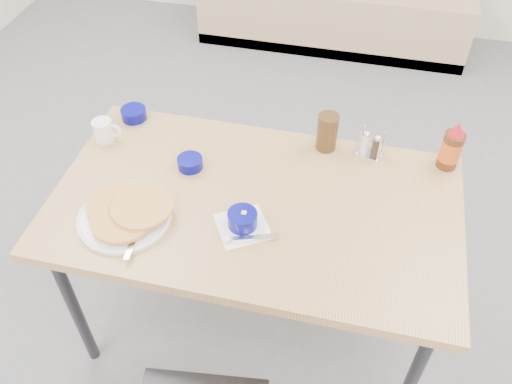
% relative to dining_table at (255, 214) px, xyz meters
% --- Properties ---
extents(ground, '(6.00, 6.00, 0.00)m').
position_rel_dining_table_xyz_m(ground, '(0.00, -0.25, -0.70)').
color(ground, slate).
rests_on(ground, ground).
extents(dining_table, '(1.40, 0.80, 0.76)m').
position_rel_dining_table_xyz_m(dining_table, '(0.00, 0.00, 0.00)').
color(dining_table, tan).
rests_on(dining_table, ground).
extents(pancake_plate, '(0.32, 0.33, 0.06)m').
position_rel_dining_table_xyz_m(pancake_plate, '(-0.40, -0.17, 0.08)').
color(pancake_plate, white).
rests_on(pancake_plate, dining_table).
extents(coffee_mug, '(0.11, 0.07, 0.08)m').
position_rel_dining_table_xyz_m(coffee_mug, '(-0.64, 0.19, 0.11)').
color(coffee_mug, white).
rests_on(coffee_mug, dining_table).
extents(grits_setting, '(0.24, 0.22, 0.07)m').
position_rel_dining_table_xyz_m(grits_setting, '(-0.01, -0.12, 0.09)').
color(grits_setting, white).
rests_on(grits_setting, dining_table).
extents(creamer_bowl, '(0.10, 0.10, 0.05)m').
position_rel_dining_table_xyz_m(creamer_bowl, '(-0.58, 0.34, 0.08)').
color(creamer_bowl, '#040569').
rests_on(creamer_bowl, dining_table).
extents(butter_bowl, '(0.09, 0.09, 0.04)m').
position_rel_dining_table_xyz_m(butter_bowl, '(-0.27, 0.12, 0.08)').
color(butter_bowl, '#040569').
rests_on(butter_bowl, dining_table).
extents(amber_tumbler, '(0.08, 0.08, 0.15)m').
position_rel_dining_table_xyz_m(amber_tumbler, '(0.20, 0.34, 0.14)').
color(amber_tumbler, '#3D2813').
rests_on(amber_tumbler, dining_table).
extents(condiment_caddy, '(0.11, 0.08, 0.12)m').
position_rel_dining_table_xyz_m(condiment_caddy, '(0.36, 0.34, 0.10)').
color(condiment_caddy, silver).
rests_on(condiment_caddy, dining_table).
extents(syrup_bottle, '(0.07, 0.07, 0.20)m').
position_rel_dining_table_xyz_m(syrup_bottle, '(0.64, 0.34, 0.15)').
color(syrup_bottle, '#47230F').
rests_on(syrup_bottle, dining_table).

